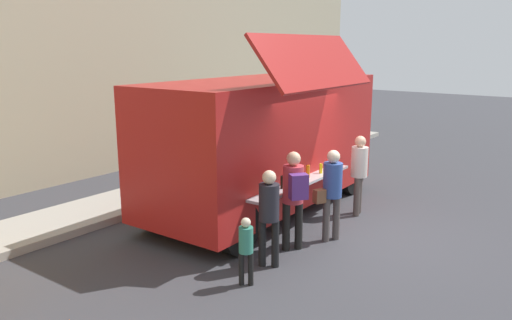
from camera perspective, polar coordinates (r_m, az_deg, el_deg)
name	(u,v)px	position (r m, az deg, el deg)	size (l,w,h in m)	color
ground_plane	(350,233)	(9.76, 10.64, -8.18)	(60.00, 60.00, 0.00)	#38383D
curb_strip	(24,232)	(10.36, -24.91, -7.50)	(28.00, 1.60, 0.15)	#9E998E
food_truck_main	(265,140)	(10.54, 1.04, 2.31)	(5.89, 3.20, 3.67)	#AC1D1A
trash_bin	(281,148)	(15.23, 2.84, 1.41)	(0.60, 0.60, 0.89)	#2F5E38
customer_front_ordering	(332,188)	(9.04, 8.62, -3.14)	(0.54, 0.40, 1.68)	#4F4644
customer_mid_with_backpack	(294,191)	(8.51, 4.33, -3.56)	(0.52, 0.56, 1.74)	black
customer_rear_waiting	(269,210)	(7.90, 1.49, -5.71)	(0.32, 0.32, 1.59)	black
customer_extra_browsing	(359,168)	(10.56, 11.67, -0.91)	(0.34, 0.34, 1.68)	#4F443F
child_near_queue	(246,245)	(7.41, -1.15, -9.69)	(0.21, 0.21, 1.05)	black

